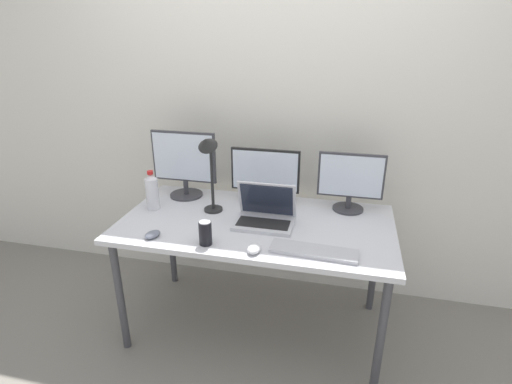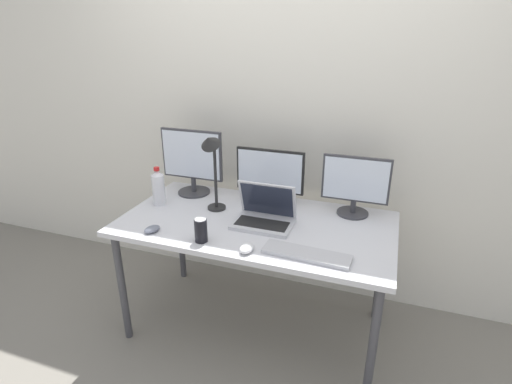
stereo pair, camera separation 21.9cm
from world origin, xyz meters
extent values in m
plane|color=gray|center=(0.00, 0.00, 0.00)|extent=(16.00, 16.00, 0.00)
cube|color=silver|center=(0.00, 0.59, 1.30)|extent=(7.00, 0.08, 2.60)
cylinder|color=#424247|center=(-0.71, -0.34, 0.35)|extent=(0.04, 0.04, 0.71)
cylinder|color=#424247|center=(0.71, -0.34, 0.35)|extent=(0.04, 0.04, 0.71)
cylinder|color=#424247|center=(-0.71, 0.34, 0.35)|extent=(0.04, 0.04, 0.71)
cylinder|color=#424247|center=(0.71, 0.34, 0.35)|extent=(0.04, 0.04, 0.71)
cube|color=silver|center=(0.00, 0.00, 0.72)|extent=(1.53, 0.81, 0.03)
cylinder|color=#38383D|center=(-0.53, 0.27, 0.75)|extent=(0.21, 0.21, 0.01)
cylinder|color=#38383D|center=(-0.53, 0.27, 0.80)|extent=(0.03, 0.03, 0.09)
cube|color=#38383D|center=(-0.53, 0.27, 1.01)|extent=(0.42, 0.02, 0.32)
cube|color=silver|center=(-0.53, 0.25, 1.01)|extent=(0.39, 0.01, 0.30)
cylinder|color=black|center=(-0.01, 0.28, 0.75)|extent=(0.21, 0.21, 0.01)
cylinder|color=black|center=(-0.01, 0.28, 0.79)|extent=(0.03, 0.03, 0.07)
cube|color=black|center=(-0.01, 0.28, 0.95)|extent=(0.42, 0.02, 0.27)
cube|color=silver|center=(-0.01, 0.26, 0.95)|extent=(0.40, 0.01, 0.24)
cylinder|color=#38383D|center=(0.50, 0.28, 0.75)|extent=(0.18, 0.18, 0.01)
cylinder|color=#38383D|center=(0.50, 0.28, 0.79)|extent=(0.03, 0.03, 0.07)
cube|color=#38383D|center=(0.50, 0.28, 0.96)|extent=(0.38, 0.02, 0.27)
cube|color=silver|center=(0.50, 0.27, 0.96)|extent=(0.36, 0.01, 0.24)
cube|color=silver|center=(0.05, -0.04, 0.75)|extent=(0.33, 0.22, 0.02)
cube|color=black|center=(0.05, -0.05, 0.76)|extent=(0.29, 0.12, 0.00)
cube|color=silver|center=(0.05, 0.04, 0.87)|extent=(0.33, 0.08, 0.22)
cube|color=#232838|center=(0.05, 0.03, 0.86)|extent=(0.29, 0.06, 0.19)
cube|color=#B2B2B7|center=(0.35, -0.27, 0.75)|extent=(0.43, 0.14, 0.02)
ellipsoid|color=slate|center=(-0.48, -0.30, 0.76)|extent=(0.09, 0.11, 0.03)
ellipsoid|color=silver|center=(0.07, -0.32, 0.76)|extent=(0.07, 0.10, 0.04)
cylinder|color=silver|center=(-0.64, 0.03, 0.84)|extent=(0.08, 0.08, 0.19)
cone|color=silver|center=(-0.64, 0.03, 0.95)|extent=(0.07, 0.07, 0.03)
cylinder|color=red|center=(-0.64, 0.03, 0.97)|extent=(0.03, 0.03, 0.02)
cylinder|color=black|center=(-0.19, -0.31, 0.80)|extent=(0.07, 0.07, 0.12)
cylinder|color=silver|center=(-0.19, -0.31, 0.86)|extent=(0.06, 0.06, 0.00)
cylinder|color=black|center=(-0.28, 0.09, 0.75)|extent=(0.11, 0.11, 0.01)
cylinder|color=black|center=(-0.28, 0.09, 0.95)|extent=(0.02, 0.02, 0.39)
cone|color=black|center=(-0.28, 0.03, 1.17)|extent=(0.11, 0.12, 0.11)
camera|label=1|loc=(0.46, -1.97, 1.75)|focal=28.00mm
camera|label=2|loc=(0.67, -1.91, 1.75)|focal=28.00mm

